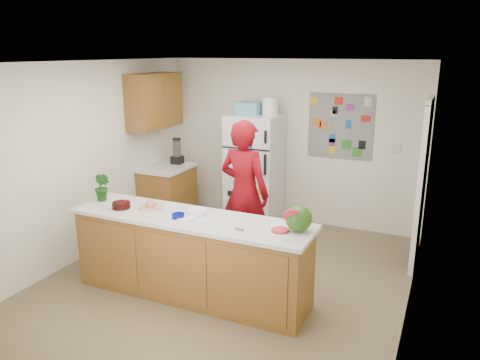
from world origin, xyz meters
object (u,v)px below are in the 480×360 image
at_px(person, 244,193).
at_px(cherry_bowl, 121,205).
at_px(refrigerator, 254,170).
at_px(watermelon, 299,219).

xyz_separation_m(person, cherry_bowl, (-1.01, -1.11, 0.04)).
bearing_deg(cherry_bowl, refrigerator, 76.65).
xyz_separation_m(refrigerator, person, (0.43, -1.35, 0.06)).
bearing_deg(refrigerator, watermelon, -58.44).
xyz_separation_m(watermelon, cherry_bowl, (-2.02, -0.12, -0.11)).
bearing_deg(person, refrigerator, -64.00).
distance_m(watermelon, cherry_bowl, 2.02).
relative_size(refrigerator, person, 0.93).
distance_m(person, cherry_bowl, 1.50).
bearing_deg(cherry_bowl, watermelon, 3.52).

